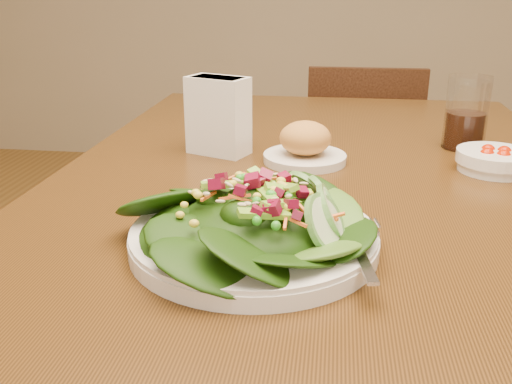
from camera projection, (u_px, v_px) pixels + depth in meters
dining_table at (320, 236)px, 0.97m from camera, size 0.90×1.40×0.75m
chair_far at (359, 176)px, 1.94m from camera, size 0.38×0.38×0.81m
salad_plate at (262, 223)px, 0.68m from camera, size 0.30×0.30×0.09m
bread_plate at (305, 146)px, 1.01m from camera, size 0.15×0.15×0.07m
tomato_bowl at (495, 160)px, 0.97m from camera, size 0.13×0.13×0.04m
drinking_glass at (466, 118)px, 1.09m from camera, size 0.08×0.08×0.14m
napkin_holder at (218, 114)px, 1.05m from camera, size 0.12×0.10×0.14m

